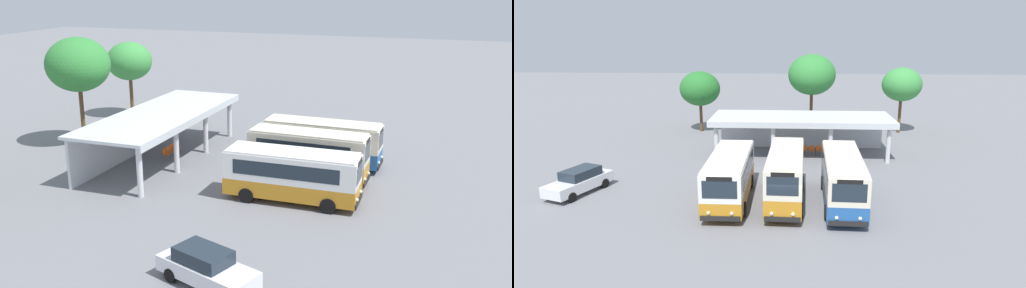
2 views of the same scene
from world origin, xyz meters
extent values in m
plane|color=slate|center=(0.00, 0.00, 0.00)|extent=(180.00, 180.00, 0.00)
cylinder|color=black|center=(-2.73, 0.38, 0.45)|extent=(0.22, 0.90, 0.90)
cylinder|color=black|center=(-4.97, 0.37, 0.45)|extent=(0.22, 0.90, 0.90)
cylinder|color=black|center=(-2.75, 5.17, 0.45)|extent=(0.22, 0.90, 0.90)
cylinder|color=black|center=(-4.99, 5.16, 0.45)|extent=(0.22, 0.90, 0.90)
cube|color=orange|center=(-3.86, 2.77, 0.87)|extent=(2.37, 7.74, 0.97)
cube|color=white|center=(-3.86, 2.77, 2.12)|extent=(2.37, 7.74, 1.55)
cube|color=white|center=(-3.86, 2.77, 2.96)|extent=(2.30, 7.51, 0.12)
cube|color=black|center=(-3.85, -1.13, 0.52)|extent=(2.22, 0.11, 0.28)
cube|color=#1E2833|center=(-3.85, -1.08, 2.17)|extent=(1.92, 0.06, 1.01)
cube|color=black|center=(-3.85, -1.08, 2.78)|extent=(1.40, 0.06, 0.24)
cube|color=#1E2833|center=(-2.70, 2.88, 2.17)|extent=(0.07, 6.19, 0.85)
cube|color=#1E2833|center=(-5.02, 2.87, 2.17)|extent=(0.07, 6.19, 0.85)
sphere|color=#EAEACC|center=(-3.20, -1.11, 0.83)|extent=(0.20, 0.20, 0.20)
sphere|color=#EAEACC|center=(-4.49, -1.12, 0.83)|extent=(0.20, 0.20, 0.20)
cylinder|color=black|center=(0.58, 0.38, 0.45)|extent=(0.25, 0.91, 0.90)
cylinder|color=black|center=(-1.43, 0.44, 0.45)|extent=(0.25, 0.91, 0.90)
cylinder|color=black|center=(0.71, 5.02, 0.45)|extent=(0.25, 0.91, 0.90)
cylinder|color=black|center=(-1.30, 5.07, 0.45)|extent=(0.25, 0.91, 0.90)
cube|color=orange|center=(-0.36, 2.73, 0.96)|extent=(2.32, 7.53, 1.16)
cube|color=beige|center=(-0.36, 2.73, 2.36)|extent=(2.32, 7.53, 1.64)
cube|color=beige|center=(-0.36, 2.73, 3.23)|extent=(2.25, 7.31, 0.12)
cube|color=black|center=(-0.47, -1.04, 0.52)|extent=(2.00, 0.16, 0.28)
cube|color=#1E2833|center=(-0.47, -0.99, 2.41)|extent=(1.73, 0.10, 1.06)
cube|color=black|center=(-0.47, -0.99, 3.05)|extent=(1.27, 0.09, 0.24)
cube|color=#1E2833|center=(0.69, 2.80, 2.41)|extent=(0.21, 5.98, 0.90)
cube|color=#1E2833|center=(-1.40, 2.86, 2.41)|extent=(0.21, 5.98, 0.90)
sphere|color=#EAEACC|center=(0.11, -1.04, 0.83)|extent=(0.20, 0.20, 0.20)
sphere|color=#EAEACC|center=(-1.05, -1.01, 0.83)|extent=(0.20, 0.20, 0.20)
cylinder|color=black|center=(4.15, 0.13, 0.45)|extent=(0.24, 0.91, 0.90)
cylinder|color=black|center=(2.01, 0.18, 0.45)|extent=(0.24, 0.91, 0.90)
cylinder|color=black|center=(4.27, 5.08, 0.45)|extent=(0.24, 0.91, 0.90)
cylinder|color=black|center=(2.13, 5.14, 0.45)|extent=(0.24, 0.91, 0.90)
cube|color=#23569E|center=(3.14, 2.63, 0.89)|extent=(2.44, 8.05, 1.02)
cube|color=beige|center=(3.14, 2.63, 2.19)|extent=(2.44, 8.05, 1.57)
cube|color=beige|center=(3.14, 2.63, 3.03)|extent=(2.36, 7.81, 0.12)
cube|color=black|center=(3.04, -1.39, 0.52)|extent=(2.13, 0.15, 0.28)
cube|color=#1E2833|center=(3.04, -1.35, 2.24)|extent=(1.83, 0.10, 1.02)
cube|color=black|center=(3.04, -1.35, 2.85)|extent=(1.34, 0.08, 0.24)
cube|color=#1E2833|center=(4.25, 2.71, 2.24)|extent=(0.20, 6.39, 0.86)
cube|color=#1E2833|center=(2.04, 2.76, 2.24)|extent=(0.20, 6.39, 0.86)
sphere|color=#EAEACC|center=(3.65, -1.40, 0.83)|extent=(0.20, 0.20, 0.20)
sphere|color=#EAEACC|center=(2.43, -1.37, 0.83)|extent=(0.20, 0.20, 0.20)
cylinder|color=black|center=(-13.76, 1.91, 0.32)|extent=(0.38, 0.66, 0.64)
cylinder|color=black|center=(-15.32, 2.47, 0.32)|extent=(0.38, 0.66, 0.64)
cylinder|color=black|center=(-12.81, 4.57, 0.32)|extent=(0.38, 0.66, 0.64)
cylinder|color=black|center=(-14.37, 5.13, 0.32)|extent=(0.38, 0.66, 0.64)
cube|color=silver|center=(-14.06, 3.52, 0.67)|extent=(3.19, 4.88, 0.70)
cube|color=#1E2833|center=(-13.99, 3.74, 1.32)|extent=(2.20, 2.73, 0.60)
cylinder|color=silver|center=(-6.23, 11.36, 1.60)|extent=(0.36, 0.36, 3.20)
cylinder|color=silver|center=(-1.56, 11.36, 1.60)|extent=(0.36, 0.36, 3.20)
cylinder|color=silver|center=(3.12, 11.36, 1.60)|extent=(0.36, 0.36, 3.20)
cylinder|color=silver|center=(7.80, 11.36, 1.60)|extent=(0.36, 0.36, 3.20)
cube|color=silver|center=(0.78, 16.08, 1.60)|extent=(14.84, 0.20, 3.20)
cube|color=silver|center=(0.78, 13.62, 3.30)|extent=(15.34, 5.62, 0.20)
cube|color=silver|center=(0.78, 10.86, 3.06)|extent=(15.34, 0.10, 0.28)
cylinder|color=slate|center=(0.64, 13.05, 0.22)|extent=(0.03, 0.03, 0.44)
cylinder|color=slate|center=(0.29, 13.05, 0.22)|extent=(0.03, 0.03, 0.44)
cylinder|color=slate|center=(0.65, 13.40, 0.22)|extent=(0.03, 0.03, 0.44)
cylinder|color=slate|center=(0.30, 13.40, 0.22)|extent=(0.03, 0.03, 0.44)
cube|color=#D85919|center=(0.47, 13.22, 0.46)|extent=(0.45, 0.45, 0.04)
cube|color=#D85919|center=(0.47, 13.42, 0.66)|extent=(0.44, 0.05, 0.40)
cylinder|color=slate|center=(1.26, 13.08, 0.22)|extent=(0.03, 0.03, 0.44)
cylinder|color=slate|center=(0.91, 13.09, 0.22)|extent=(0.03, 0.03, 0.44)
cylinder|color=slate|center=(1.26, 13.43, 0.22)|extent=(0.03, 0.03, 0.44)
cylinder|color=slate|center=(0.91, 13.44, 0.22)|extent=(0.03, 0.03, 0.44)
cube|color=#D85919|center=(1.08, 13.26, 0.46)|extent=(0.45, 0.45, 0.04)
cube|color=#D85919|center=(1.09, 13.46, 0.66)|extent=(0.44, 0.05, 0.40)
cylinder|color=slate|center=(1.87, 13.11, 0.22)|extent=(0.03, 0.03, 0.44)
cylinder|color=slate|center=(1.52, 13.11, 0.22)|extent=(0.03, 0.03, 0.44)
cylinder|color=slate|center=(1.88, 13.46, 0.22)|extent=(0.03, 0.03, 0.44)
cylinder|color=slate|center=(1.52, 13.46, 0.22)|extent=(0.03, 0.03, 0.44)
cube|color=#D85919|center=(1.70, 13.28, 0.46)|extent=(0.45, 0.45, 0.04)
cube|color=#D85919|center=(1.70, 13.48, 0.66)|extent=(0.44, 0.05, 0.40)
cylinder|color=slate|center=(2.49, 13.14, 0.22)|extent=(0.03, 0.03, 0.44)
cylinder|color=slate|center=(2.13, 13.14, 0.22)|extent=(0.03, 0.03, 0.44)
cylinder|color=slate|center=(2.49, 13.49, 0.22)|extent=(0.03, 0.03, 0.44)
cylinder|color=slate|center=(2.14, 13.50, 0.22)|extent=(0.03, 0.03, 0.44)
cube|color=#D85919|center=(2.31, 13.32, 0.46)|extent=(0.45, 0.45, 0.04)
cube|color=#D85919|center=(2.32, 13.52, 0.66)|extent=(0.44, 0.05, 0.40)
cylinder|color=brown|center=(1.91, 21.15, 2.22)|extent=(0.32, 0.32, 4.43)
ellipsoid|color=#338438|center=(1.91, 21.15, 6.23)|extent=(4.81, 4.81, 4.09)
cylinder|color=brown|center=(11.32, 22.59, 1.80)|extent=(0.32, 0.32, 3.60)
ellipsoid|color=green|center=(11.32, 22.59, 5.13)|extent=(4.10, 4.10, 3.48)
cylinder|color=brown|center=(-9.82, 22.12, 1.51)|extent=(0.32, 0.32, 3.02)
ellipsoid|color=#28722D|center=(-9.82, 22.12, 4.62)|extent=(4.26, 4.26, 3.62)
camera|label=1|loc=(-33.48, -5.51, 12.61)|focal=39.72mm
camera|label=2|loc=(0.02, -22.20, 10.30)|focal=29.73mm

